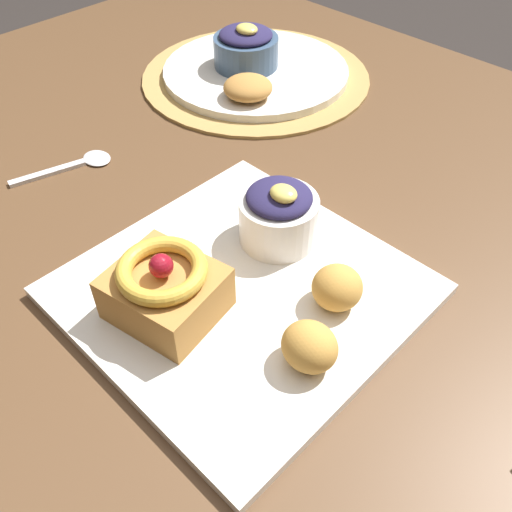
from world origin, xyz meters
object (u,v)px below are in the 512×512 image
(back_pastry, at_px, (248,88))
(back_plate, at_px, (256,71))
(front_plate, at_px, (242,291))
(berry_ramekin, at_px, (279,214))
(fritter_middle, at_px, (310,347))
(cake_slice, at_px, (165,288))
(back_ramekin, at_px, (246,47))
(spoon, at_px, (76,164))
(fritter_front, at_px, (337,287))

(back_pastry, bearing_deg, back_plate, 127.44)
(front_plate, bearing_deg, berry_ramekin, 106.54)
(fritter_middle, relative_size, back_plate, 0.17)
(cake_slice, relative_size, back_plate, 0.38)
(berry_ramekin, distance_m, fritter_middle, 0.16)
(cake_slice, relative_size, berry_ramekin, 1.33)
(cake_slice, distance_m, fritter_middle, 0.14)
(berry_ramekin, bearing_deg, cake_slice, -92.12)
(fritter_middle, height_order, back_ramekin, back_ramekin)
(back_ramekin, bearing_deg, cake_slice, -53.37)
(fritter_middle, bearing_deg, spoon, 176.33)
(berry_ramekin, height_order, fritter_middle, berry_ramekin)
(fritter_middle, distance_m, spoon, 0.41)
(back_plate, relative_size, back_pastry, 4.11)
(cake_slice, height_order, berry_ramekin, berry_ramekin)
(berry_ramekin, height_order, back_plate, berry_ramekin)
(berry_ramekin, height_order, back_ramekin, berry_ramekin)
(front_plate, bearing_deg, cake_slice, -112.19)
(back_pastry, bearing_deg, berry_ramekin, -38.80)
(back_pastry, bearing_deg, front_plate, -45.99)
(back_ramekin, relative_size, back_pastry, 1.41)
(cake_slice, bearing_deg, spoon, 165.01)
(cake_slice, height_order, spoon, cake_slice)
(back_plate, bearing_deg, back_ramekin, -156.51)
(fritter_middle, distance_m, back_pastry, 0.45)
(berry_ramekin, distance_m, back_pastry, 0.29)
(back_plate, bearing_deg, fritter_middle, -40.81)
(back_plate, bearing_deg, berry_ramekin, -42.09)
(berry_ramekin, xyz_separation_m, fritter_front, (0.10, -0.03, -0.01))
(fritter_middle, xyz_separation_m, back_pastry, (-0.36, 0.28, -0.00))
(berry_ramekin, relative_size, back_pastry, 1.17)
(back_pastry, bearing_deg, cake_slice, -55.81)
(berry_ramekin, bearing_deg, front_plate, -73.46)
(back_ramekin, bearing_deg, back_plate, 23.49)
(front_plate, relative_size, fritter_front, 6.24)
(cake_slice, height_order, back_pastry, cake_slice)
(fritter_front, bearing_deg, back_plate, 143.44)
(cake_slice, height_order, back_ramekin, back_ramekin)
(front_plate, relative_size, berry_ramekin, 3.65)
(back_plate, xyz_separation_m, back_pastry, (0.06, -0.07, 0.02))
(spoon, bearing_deg, back_plate, 15.79)
(back_ramekin, distance_m, back_pastry, 0.10)
(fritter_front, height_order, back_pastry, fritter_front)
(spoon, bearing_deg, back_pastry, 3.45)
(front_plate, height_order, back_ramekin, back_ramekin)
(front_plate, distance_m, fritter_middle, 0.11)
(back_ramekin, bearing_deg, fritter_middle, -39.30)
(fritter_middle, bearing_deg, back_pastry, 141.58)
(cake_slice, distance_m, back_pastry, 0.40)
(front_plate, bearing_deg, spoon, 178.98)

